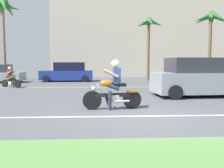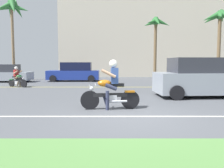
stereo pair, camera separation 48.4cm
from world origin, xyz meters
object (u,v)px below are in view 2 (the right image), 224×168
suv_nearby (202,78)px  palm_tree_0 (219,20)px  parked_car_0 (5,74)px  motorcyclist_distant (17,78)px  motorcyclist (110,88)px  palm_tree_1 (11,12)px  palm_tree_2 (155,27)px  parked_car_1 (74,72)px

suv_nearby → palm_tree_0: palm_tree_0 is taller
parked_car_0 → motorcyclist_distant: (2.58, -4.08, -0.11)m
motorcyclist → palm_tree_1: bearing=123.3°
palm_tree_2 → motorcyclist_distant: 12.38m
parked_car_0 → palm_tree_0: palm_tree_0 is taller
parked_car_0 → motorcyclist: bearing=-52.9°
motorcyclist → palm_tree_0: 18.41m
suv_nearby → palm_tree_0: (5.78, 11.50, 4.63)m
parked_car_0 → palm_tree_1: palm_tree_1 is taller
suv_nearby → motorcyclist_distant: suv_nearby is taller
motorcyclist → motorcyclist_distant: motorcyclist is taller
motorcyclist → motorcyclist_distant: bearing=129.6°
parked_car_0 → palm_tree_0: size_ratio=0.62×
palm_tree_1 → motorcyclist_distant: size_ratio=4.84×
parked_car_0 → parked_car_1: parked_car_1 is taller
parked_car_1 → palm_tree_2: bearing=7.5°
parked_car_0 → palm_tree_2: 13.41m
suv_nearby → palm_tree_2: palm_tree_2 is taller
motorcyclist → palm_tree_1: palm_tree_1 is taller
palm_tree_2 → motorcyclist_distant: palm_tree_2 is taller
parked_car_0 → palm_tree_1: bearing=93.5°
parked_car_1 → motorcyclist_distant: bearing=-121.1°
motorcyclist → suv_nearby: 5.35m
palm_tree_0 → palm_tree_1: bearing=-176.8°
parked_car_0 → palm_tree_2: (12.66, 1.79, 4.03)m
suv_nearby → parked_car_0: bearing=147.1°
suv_nearby → palm_tree_0: 13.68m
parked_car_0 → suv_nearby: bearing=-32.9°
suv_nearby → parked_car_0: 15.62m
parked_car_1 → palm_tree_0: size_ratio=0.68×
motorcyclist → parked_car_1: 12.82m
motorcyclist_distant → suv_nearby: bearing=-22.6°
palm_tree_1 → motorcyclist: bearing=-56.7°
palm_tree_1 → suv_nearby: bearing=-38.2°
parked_car_0 → motorcyclist_distant: size_ratio=2.70×
parked_car_1 → palm_tree_2: 8.19m
motorcyclist → palm_tree_0: bearing=55.2°
palm_tree_0 → palm_tree_2: 6.42m
motorcyclist → motorcyclist_distant: 9.70m
parked_car_1 → motorcyclist_distant: 5.77m
palm_tree_1 → motorcyclist_distant: (2.70, -6.04, -5.52)m
suv_nearby → palm_tree_0: size_ratio=0.71×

